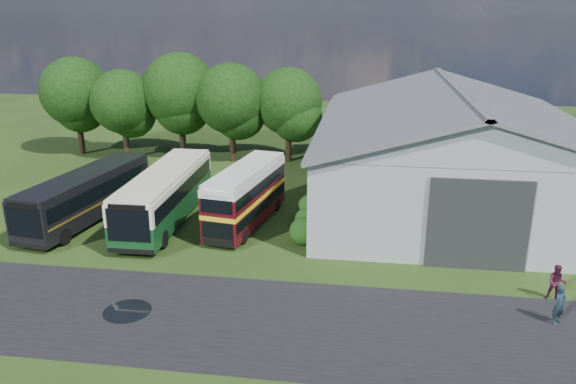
% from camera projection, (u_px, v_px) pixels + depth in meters
% --- Properties ---
extents(ground, '(120.00, 120.00, 0.00)m').
position_uv_depth(ground, '(180.00, 284.00, 28.42)').
color(ground, '#1E3812').
rests_on(ground, ground).
extents(asphalt_road, '(60.00, 8.00, 0.02)m').
position_uv_depth(asphalt_road, '(222.00, 319.00, 25.19)').
color(asphalt_road, black).
rests_on(asphalt_road, ground).
extents(puddle, '(2.20, 2.20, 0.01)m').
position_uv_depth(puddle, '(127.00, 312.00, 25.80)').
color(puddle, black).
rests_on(puddle, ground).
extents(storage_shed, '(18.80, 24.80, 8.15)m').
position_uv_depth(storage_shed, '(451.00, 142.00, 40.09)').
color(storage_shed, gray).
rests_on(storage_shed, ground).
extents(tree_left_a, '(6.46, 6.46, 9.12)m').
position_uv_depth(tree_left_a, '(76.00, 92.00, 52.09)').
color(tree_left_a, black).
rests_on(tree_left_a, ground).
extents(tree_left_b, '(5.78, 5.78, 8.16)m').
position_uv_depth(tree_left_b, '(123.00, 102.00, 50.66)').
color(tree_left_b, black).
rests_on(tree_left_b, ground).
extents(tree_mid, '(6.80, 6.80, 9.60)m').
position_uv_depth(tree_mid, '(180.00, 90.00, 50.91)').
color(tree_mid, black).
rests_on(tree_mid, ground).
extents(tree_right_a, '(6.26, 6.26, 8.83)m').
position_uv_depth(tree_right_a, '(231.00, 99.00, 49.44)').
color(tree_right_a, black).
rests_on(tree_right_a, ground).
extents(tree_right_b, '(5.98, 5.98, 8.45)m').
position_uv_depth(tree_right_b, '(289.00, 102.00, 49.58)').
color(tree_right_b, black).
rests_on(tree_right_b, ground).
extents(shrub_front, '(1.70, 1.70, 1.70)m').
position_uv_depth(shrub_front, '(304.00, 243.00, 33.29)').
color(shrub_front, '#194714').
rests_on(shrub_front, ground).
extents(shrub_mid, '(1.60, 1.60, 1.60)m').
position_uv_depth(shrub_mid, '(307.00, 231.00, 35.17)').
color(shrub_mid, '#194714').
rests_on(shrub_mid, ground).
extents(shrub_back, '(1.80, 1.80, 1.80)m').
position_uv_depth(shrub_back, '(311.00, 219.00, 37.05)').
color(shrub_back, '#194714').
rests_on(shrub_back, ground).
extents(bus_green_single, '(3.05, 12.27, 3.37)m').
position_uv_depth(bus_green_single, '(166.00, 195.00, 36.31)').
color(bus_green_single, black).
rests_on(bus_green_single, ground).
extents(bus_maroon_double, '(3.72, 9.12, 3.81)m').
position_uv_depth(bus_maroon_double, '(246.00, 196.00, 35.70)').
color(bus_maroon_double, black).
rests_on(bus_maroon_double, ground).
extents(bus_dark_single, '(4.24, 11.70, 3.15)m').
position_uv_depth(bus_dark_single, '(87.00, 195.00, 36.57)').
color(bus_dark_single, black).
rests_on(bus_dark_single, ground).
extents(visitor_a, '(0.79, 0.75, 1.82)m').
position_uv_depth(visitor_a, '(560.00, 305.00, 24.56)').
color(visitor_a, '#172A34').
rests_on(visitor_a, ground).
extents(visitor_b, '(0.99, 0.83, 1.80)m').
position_uv_depth(visitor_b, '(557.00, 283.00, 26.53)').
color(visitor_b, '#42152A').
rests_on(visitor_b, ground).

